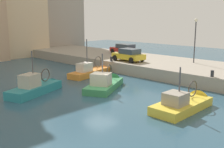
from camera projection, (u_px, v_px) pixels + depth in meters
water_surface at (100, 94)px, 22.14m from camera, size 80.00×80.00×0.00m
quay_wall at (176, 68)px, 30.03m from camera, size 9.00×56.00×1.20m
fishing_boat_teal at (38, 91)px, 22.41m from camera, size 6.08×3.56×4.29m
fishing_boat_orange at (92, 74)px, 29.39m from camera, size 6.40×2.78×4.65m
fishing_boat_yellow at (185, 107)px, 18.49m from camera, size 5.72×2.29×3.90m
fishing_boat_green at (106, 86)px, 23.98m from camera, size 6.11×4.42×4.08m
parked_car_yellow at (129, 55)px, 31.12m from camera, size 2.12×3.86×1.44m
parked_car_red at (125, 49)px, 37.56m from camera, size 2.32×4.46×1.36m
mooring_bollard_mid at (212, 74)px, 22.83m from camera, size 0.28×0.28×0.55m
mooring_bollard_north at (111, 59)px, 31.09m from camera, size 0.28×0.28×0.55m
quay_streetlamp at (195, 33)px, 29.42m from camera, size 0.36×0.36×4.83m
waterfront_building_central at (54, 6)px, 49.89m from camera, size 9.21×6.50×16.62m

